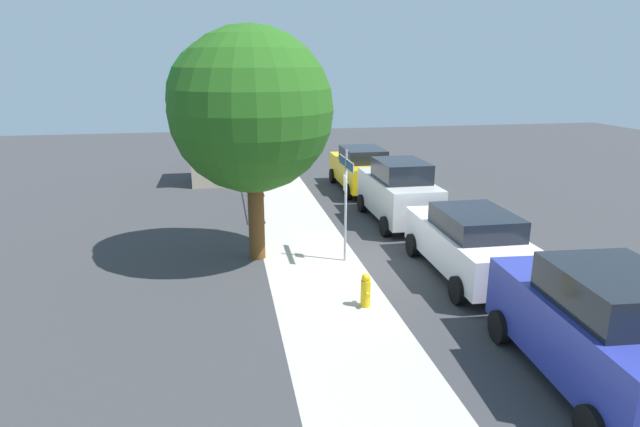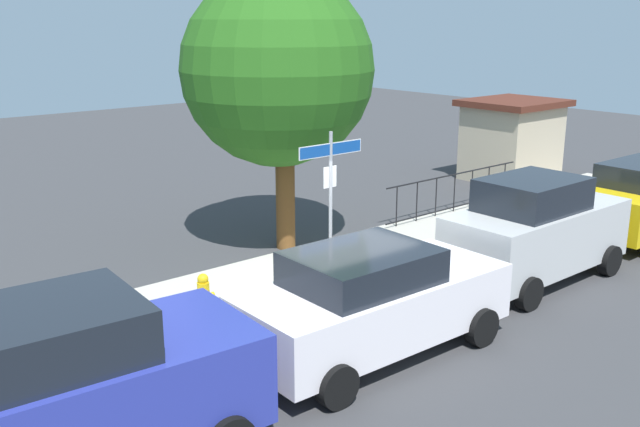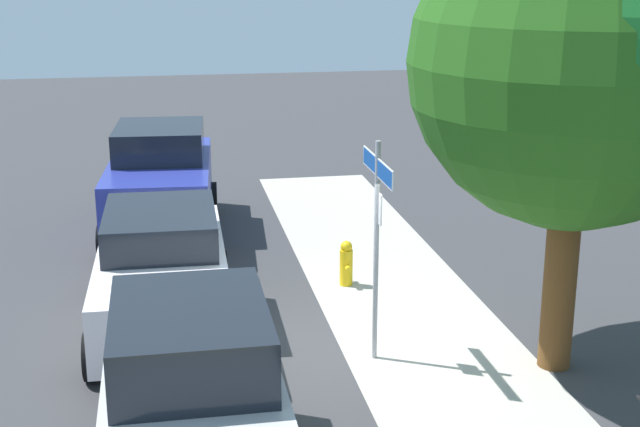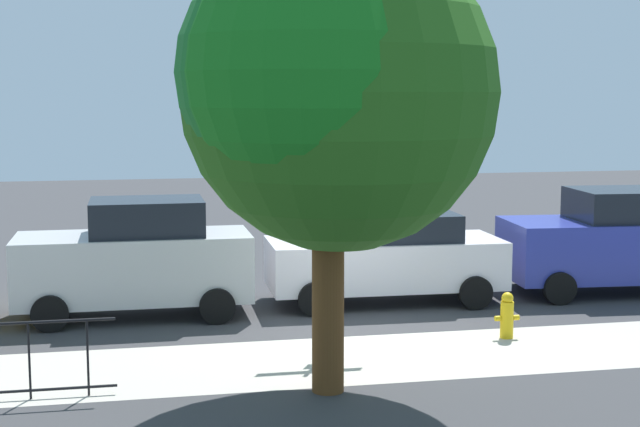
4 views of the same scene
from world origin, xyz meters
name	(u,v)px [view 4 (image 4 of 4)]	position (x,y,z in m)	size (l,w,h in m)	color
ground_plane	(354,336)	(0.00, 0.00, 0.00)	(60.00, 60.00, 0.00)	#38383A
sidewalk_strip	(245,365)	(2.00, 1.30, 0.00)	(24.00, 2.60, 0.00)	#B4AEA1
street_sign	(339,214)	(0.35, 0.40, 2.15)	(1.57, 0.07, 3.06)	#9EA0A5
shade_tree	(325,88)	(1.12, 2.95, 4.14)	(4.28, 4.27, 6.20)	brown
car_blue	(614,241)	(-6.05, -2.40, 1.05)	(4.46, 2.41, 2.12)	#2A3598
car_white	(387,257)	(-1.25, -2.44, 0.90)	(4.57, 2.14, 1.76)	white
car_silver	(136,259)	(3.56, -2.19, 1.06)	(4.22, 1.94, 2.16)	beige
fire_hydrant	(507,315)	(-2.48, 0.60, 0.38)	(0.42, 0.22, 0.78)	yellow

